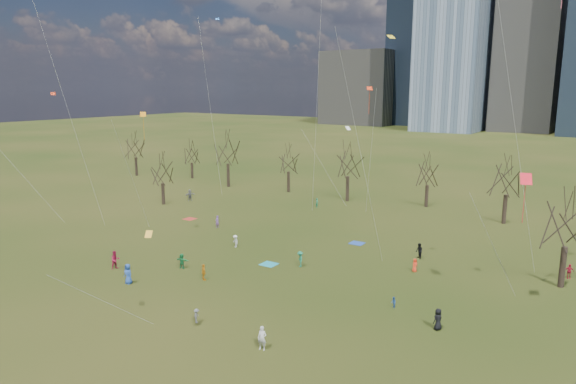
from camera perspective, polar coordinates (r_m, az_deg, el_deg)
The scene contains 23 objects.
ground at distance 47.61m, azimuth -8.11°, elevation -10.71°, with size 500.00×500.00×0.00m, color black.
downtown_skyline at distance 246.44m, azimuth 26.81°, elevation 15.18°, with size 212.50×78.00×118.00m.
bare_tree_row at distance 76.93m, azimuth 10.35°, elevation 2.47°, with size 113.04×29.80×9.50m.
blanket_teal at distance 53.59m, azimuth -2.13°, elevation -8.02°, with size 1.60×1.50×0.03m, color teal.
blanket_navy at distance 61.04m, azimuth 7.66°, elevation -5.66°, with size 1.60×1.50×0.03m, color #2248A2.
blanket_crimson at distance 72.82m, azimuth -10.86°, elevation -2.95°, with size 1.60×1.50×0.03m, color #B83124.
person_0 at distance 50.45m, azimuth -17.35°, elevation -8.68°, with size 0.93×0.61×1.91m, color #254BA3.
person_1 at distance 37.01m, azimuth -2.90°, elevation -15.91°, with size 0.63×0.41×1.72m, color silver.
person_2 at distance 54.81m, azimuth -18.64°, elevation -7.16°, with size 0.91×0.71×1.88m, color #A6173D.
person_3 at distance 41.49m, azimuth -10.12°, elevation -13.38°, with size 0.73×0.42×1.14m, color slate.
person_4 at distance 49.73m, azimuth -9.35°, elevation -8.79°, with size 0.93×0.39×1.58m, color orange.
person_5 at distance 53.28m, azimuth -11.71°, elevation -7.51°, with size 1.44×0.46×1.55m, color #1C8040.
person_6 at distance 41.26m, azimuth 16.33°, elevation -13.41°, with size 0.82×0.53×1.68m, color black.
person_7 at distance 67.64m, azimuth -7.87°, elevation -3.27°, with size 0.59×0.38×1.60m, color #8455AA.
person_8 at distance 44.29m, azimuth 11.64°, elevation -11.92°, with size 0.46×0.36×0.95m, color #2855AD.
person_9 at distance 59.23m, azimuth -5.87°, elevation -5.45°, with size 0.92×0.53×1.42m, color silver.
person_10 at distance 56.37m, azimuth 28.77°, elevation -7.73°, with size 0.84×0.35×1.43m, color red.
person_11 at distance 84.50m, azimuth -10.84°, elevation -0.33°, with size 1.70×0.54×1.84m, color slate.
person_12 at distance 52.82m, azimuth 13.90°, elevation -7.89°, with size 0.66×0.43×1.35m, color #FF3D1C.
person_13 at distance 78.42m, azimuth 3.25°, elevation -1.21°, with size 0.51×0.34×1.41m, color #1C8059.
person_14 at distance 56.73m, azimuth 14.37°, elevation -6.37°, with size 0.83×0.65×1.70m, color black.
person_15 at distance 52.63m, azimuth 1.35°, elevation -7.46°, with size 1.05×0.61×1.63m, color #19724C.
kites_airborne at distance 54.87m, azimuth 0.69°, elevation 7.26°, with size 67.06×49.99×33.60m.
Camera 1 is at (29.52, -32.80, 17.86)m, focal length 32.00 mm.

